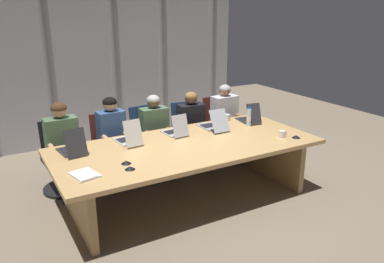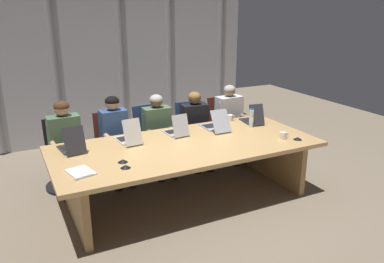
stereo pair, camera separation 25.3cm
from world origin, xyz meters
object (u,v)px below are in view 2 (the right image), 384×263
Objects in this scene: laptop_right_mid at (214,125)px; laptop_center at (176,130)px; conference_mic_middle at (298,138)px; conference_mic_left_side at (126,166)px; person_left_mid at (116,135)px; person_center at (159,130)px; laptop_left_end at (72,146)px; office_chair_right_end at (226,134)px; conference_mic_right_side at (123,161)px; office_chair_center at (153,146)px; coffee_mug_near at (230,118)px; office_chair_right_mid at (193,140)px; person_right_end at (232,118)px; water_bottle_primary at (251,119)px; coffee_mug_far at (283,136)px; laptop_left_mid at (128,137)px; office_chair_left_end at (66,161)px; office_chair_left_mid at (113,154)px; person_left_end at (66,141)px; laptop_right_end at (252,119)px; person_right_mid at (197,125)px; spiral_notepad at (81,172)px.

laptop_center is at bearing 88.64° from laptop_right_mid.
laptop_center is at bearing 145.76° from conference_mic_middle.
conference_mic_middle is at bearing -2.64° from conference_mic_left_side.
person_center is at bearing 87.66° from person_left_mid.
person_left_mid is at bearing -58.57° from laptop_left_end.
laptop_center is 1.44m from office_chair_right_end.
office_chair_center is at bearing 57.16° from conference_mic_right_side.
conference_mic_left_side is at bearing -13.89° from person_left_mid.
coffee_mug_near is 1.15m from conference_mic_middle.
person_right_end is at bearing 83.34° from office_chair_right_mid.
water_bottle_primary is 2.10× the size of coffee_mug_far.
office_chair_right_mid is at bearing -0.70° from laptop_right_mid.
laptop_left_mid is 1.07m from office_chair_left_end.
office_chair_right_mid is at bearing -77.25° from laptop_left_end.
office_chair_left_mid is at bearing 141.65° from coffee_mug_far.
laptop_left_mid is 0.91× the size of laptop_right_mid.
laptop_left_end is at bearing 176.44° from water_bottle_primary.
office_chair_right_mid is 0.78× the size of person_left_mid.
office_chair_right_mid reaches higher than coffee_mug_near.
person_left_end reaches higher than water_bottle_primary.
office_chair_right_mid reaches higher than office_chair_left_mid.
office_chair_center is at bearing -82.81° from office_chair_right_mid.
conference_mic_right_side is at bearing 14.83° from office_chair_left_end.
laptop_right_end is 0.77m from coffee_mug_far.
person_left_mid reaches higher than coffee_mug_far.
person_right_mid reaches higher than office_chair_left_mid.
person_left_mid is at bearing -93.16° from office_chair_right_end.
coffee_mug_near is (-0.11, 0.39, -0.08)m from water_bottle_primary.
spiral_notepad is (-1.96, -1.38, 0.39)m from office_chair_right_mid.
conference_mic_left_side is (-1.50, -0.76, -0.04)m from laptop_right_mid.
conference_mic_right_side is at bearing 82.98° from conference_mic_left_side.
conference_mic_middle is (0.14, -0.11, -0.03)m from coffee_mug_far.
person_center is 1.93m from conference_mic_middle.
laptop_right_end is at bearing -96.88° from laptop_left_end.
person_left_mid reaches higher than coffee_mug_near.
person_left_mid reaches higher than person_center.
person_left_end is 1.29m from person_center.
laptop_left_end is 0.39× the size of person_right_mid.
coffee_mug_near is at bearing 61.07° from office_chair_center.
office_chair_left_mid is at bearing -2.41° from laptop_left_mid.
person_center is (-0.62, -0.16, 0.31)m from office_chair_right_mid.
laptop_center is (1.34, 0.02, -0.00)m from laptop_left_end.
person_center is 1.32m from water_bottle_primary.
person_left_mid reaches higher than laptop_right_mid.
conference_mic_right_side is 0.32× the size of spiral_notepad.
person_left_mid reaches higher than office_chair_right_end.
water_bottle_primary is (2.40, -0.70, 0.17)m from person_left_end.
person_right_end reaches higher than conference_mic_left_side.
office_chair_right_mid reaches higher than conference_mic_right_side.
person_right_mid is 2.00m from conference_mic_left_side.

